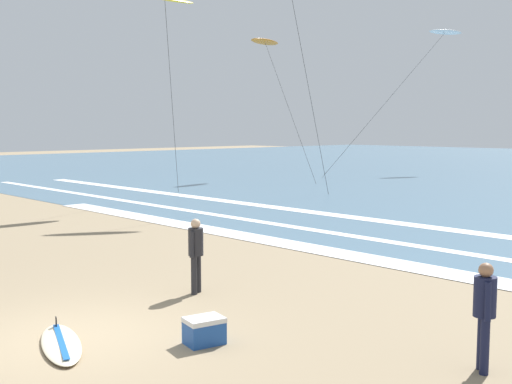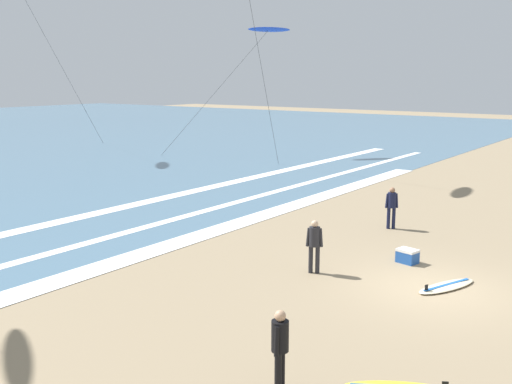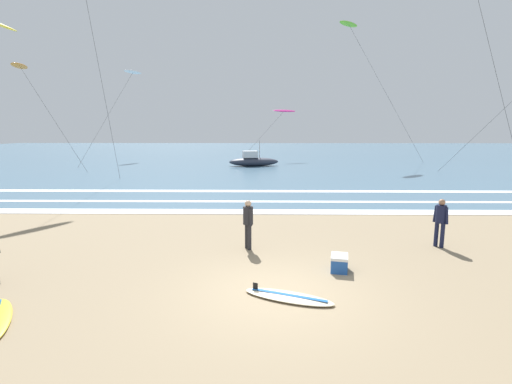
# 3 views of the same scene
# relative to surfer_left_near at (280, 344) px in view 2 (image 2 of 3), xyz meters

# --- Properties ---
(ground_plane) EXTENTS (160.00, 160.00, 0.00)m
(ground_plane) POSITION_rel_surfer_left_near_xyz_m (6.99, -0.33, -0.96)
(ground_plane) COLOR #937F60
(wave_foam_shoreline) EXTENTS (36.21, 1.08, 0.01)m
(wave_foam_shoreline) POSITION_rel_surfer_left_near_xyz_m (8.46, 8.43, -0.94)
(wave_foam_shoreline) COLOR white
(wave_foam_shoreline) RESTS_ON ocean_surface
(wave_foam_mid_break) EXTENTS (59.03, 0.51, 0.01)m
(wave_foam_mid_break) POSITION_rel_surfer_left_near_xyz_m (5.82, 10.95, -0.94)
(wave_foam_mid_break) COLOR white
(wave_foam_mid_break) RESTS_ON ocean_surface
(wave_foam_outer_break) EXTENTS (58.94, 0.82, 0.01)m
(wave_foam_outer_break) POSITION_rel_surfer_left_near_xyz_m (6.39, 14.36, -0.94)
(wave_foam_outer_break) COLOR white
(wave_foam_outer_break) RESTS_ON ocean_surface
(surfer_left_near) EXTENTS (0.51, 0.32, 1.60)m
(surfer_left_near) POSITION_rel_surfer_left_near_xyz_m (0.00, 0.00, 0.00)
(surfer_left_near) COLOR black
(surfer_left_near) RESTS_ON ground
(surfer_foreground_main) EXTENTS (0.32, 0.49, 1.60)m
(surfer_foreground_main) POSITION_rel_surfer_left_near_xyz_m (6.24, 2.96, 0.00)
(surfer_foreground_main) COLOR #232328
(surfer_foreground_main) RESTS_ON ground
(surfer_left_far) EXTENTS (0.38, 0.45, 1.60)m
(surfer_left_far) POSITION_rel_surfer_left_near_xyz_m (12.49, 3.25, 0.00)
(surfer_left_far) COLOR #141938
(surfer_left_far) RESTS_ON ground
(surfboard_left_pile) EXTENTS (2.17, 1.32, 0.25)m
(surfboard_left_pile) POSITION_rel_surfer_left_near_xyz_m (7.29, -0.64, -0.91)
(surfboard_left_pile) COLOR beige
(surfboard_left_pile) RESTS_ON ground
(kite_blue_high_right) EXTENTS (6.79, 7.26, 9.26)m
(kite_blue_high_right) POSITION_rel_surfer_left_near_xyz_m (28.10, 19.83, 8.03)
(kite_blue_high_right) COLOR blue
(kite_blue_high_right) RESTS_ON ground
(cooler_box) EXTENTS (0.57, 0.69, 0.44)m
(cooler_box) POSITION_rel_surfer_left_near_xyz_m (8.80, 1.10, -0.74)
(cooler_box) COLOR #1E4C9E
(cooler_box) RESTS_ON ground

